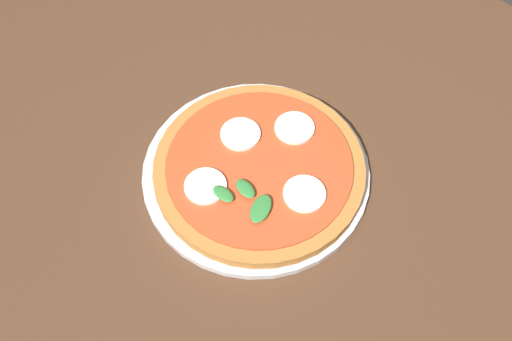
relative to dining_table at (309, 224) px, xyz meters
name	(u,v)px	position (x,y,z in m)	size (l,w,h in m)	color
dining_table	(309,224)	(0.00, 0.00, 0.00)	(1.45, 1.13, 0.71)	#4C301E
serving_tray	(256,172)	(0.09, 0.03, 0.08)	(0.34, 0.34, 0.01)	silver
pizza	(259,168)	(0.08, 0.03, 0.10)	(0.31, 0.31, 0.03)	#B27033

